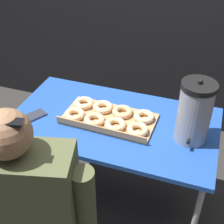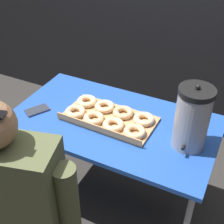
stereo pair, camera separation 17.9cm
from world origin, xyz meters
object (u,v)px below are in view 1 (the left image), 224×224
(coffee_urn, at_px, (194,112))
(person_seated, at_px, (30,223))
(cell_phone, at_px, (34,116))
(donut_box, at_px, (109,117))

(coffee_urn, distance_m, person_seated, 0.97)
(coffee_urn, bearing_deg, cell_phone, -173.14)
(donut_box, height_order, cell_phone, donut_box)
(donut_box, bearing_deg, cell_phone, -164.09)
(donut_box, relative_size, coffee_urn, 1.51)
(cell_phone, relative_size, person_seated, 0.13)
(donut_box, distance_m, cell_phone, 0.45)
(donut_box, xyz_separation_m, person_seated, (-0.15, -0.67, -0.18))
(cell_phone, bearing_deg, person_seated, -32.68)
(coffee_urn, relative_size, person_seated, 0.31)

